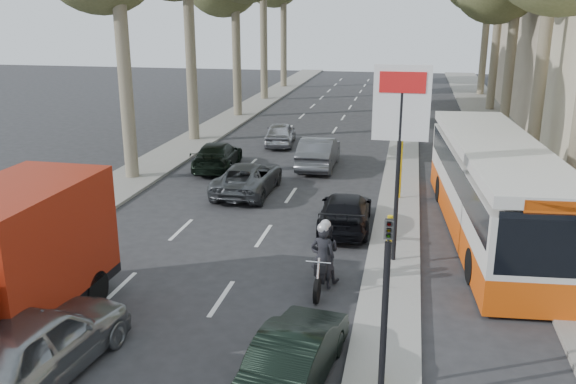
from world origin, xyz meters
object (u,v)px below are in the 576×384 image
object	(u,v)px
dark_hatchback	(297,351)
red_truck	(5,264)
silver_hatchback	(38,344)
city_bus	(494,186)
motorcycle	(324,256)

from	to	relation	value
dark_hatchback	red_truck	xyz separation A→B (m)	(-6.44, 0.34, 1.14)
silver_hatchback	city_bus	bearing A→B (deg)	-126.96
silver_hatchback	motorcycle	size ratio (longest dim) A/B	2.03
red_truck	city_bus	xyz separation A→B (m)	(11.05, 8.69, -0.12)
silver_hatchback	red_truck	distance (m)	2.25
motorcycle	city_bus	bearing A→B (deg)	46.77
dark_hatchback	red_truck	distance (m)	6.55
red_truck	city_bus	size ratio (longest dim) A/B	0.52
red_truck	city_bus	world-z (taller)	red_truck
city_bus	red_truck	bearing A→B (deg)	-146.36
dark_hatchback	city_bus	distance (m)	10.19
red_truck	city_bus	distance (m)	14.06
city_bus	motorcycle	distance (m)	6.76
dark_hatchback	city_bus	xyz separation A→B (m)	(4.61, 9.03, 1.03)
silver_hatchback	motorcycle	distance (m)	7.12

